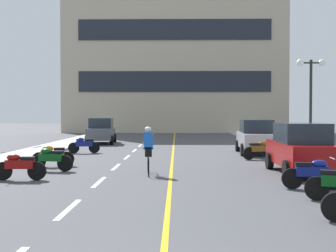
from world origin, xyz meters
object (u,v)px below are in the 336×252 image
Objects in this scene: parked_car_near at (302,148)px; motorcycle_7 at (259,149)px; cyclist_rider at (148,149)px; parked_car_mid at (256,137)px; motorcycle_8 at (84,145)px; motorcycle_3 at (313,173)px; motorcycle_5 at (51,159)px; motorcycle_6 at (53,155)px; street_lamp_mid at (311,84)px; motorcycle_4 at (19,166)px; parked_car_far at (101,131)px.

motorcycle_7 is (-0.58, 4.99, -0.44)m from parked_car_near.
cyclist_rider is at bearing -133.06° from motorcycle_7.
parked_car_mid is 2.56× the size of motorcycle_8.
motorcycle_3 is 1.00× the size of motorcycle_5.
motorcycle_3 is at bearing -92.01° from parked_car_mid.
motorcycle_6 is at bearing 151.00° from cyclist_rider.
street_lamp_mid is 3.93m from parked_car_mid.
motorcycle_6 and motorcycle_8 have the same top height.
motorcycle_7 is at bearing 36.84° from motorcycle_4.
motorcycle_4 is (-8.96, 1.59, 0.00)m from motorcycle_3.
street_lamp_mid is 1.12× the size of parked_car_mid.
street_lamp_mid is 2.86× the size of motorcycle_6.
motorcycle_5 is at bearing 80.67° from motorcycle_4.
motorcycle_3 is 10.37m from motorcycle_6.
motorcycle_8 is at bearing 128.06° from motorcycle_3.
motorcycle_8 is at bearing 89.87° from motorcycle_6.
parked_car_mid reaches higher than motorcycle_7.
motorcycle_6 is (-0.33, 1.43, 0.00)m from motorcycle_5.
motorcycle_4 is 3.72m from motorcycle_6.
motorcycle_5 is at bearing -87.46° from parked_car_far.
motorcycle_4 and motorcycle_6 have the same top height.
parked_car_near is 2.57× the size of motorcycle_7.
street_lamp_mid is 10.95m from motorcycle_3.
motorcycle_5 is (0.38, 2.30, 0.00)m from motorcycle_4.
parked_car_mid is 0.99× the size of parked_car_far.
motorcycle_5 is 1.02× the size of motorcycle_6.
street_lamp_mid is 2.87× the size of motorcycle_8.
street_lamp_mid is 2.81× the size of motorcycle_4.
street_lamp_mid is 12.30m from motorcycle_8.
motorcycle_5 is 1.02× the size of motorcycle_8.
motorcycle_5 is (-9.19, 0.56, -0.44)m from parked_car_near.
motorcycle_7 is 7.19m from cyclist_rider.
motorcycle_6 is (-9.31, -6.04, -0.44)m from parked_car_mid.
street_lamp_mid is 10.83m from cyclist_rider.
motorcycle_8 is (-9.29, 0.02, -0.44)m from parked_car_mid.
motorcycle_6 is (0.05, 3.72, 0.00)m from motorcycle_4.
motorcycle_7 is at bearing -18.88° from motorcycle_8.
cyclist_rider reaches higher than motorcycle_3.
parked_car_mid is 2.41× the size of cyclist_rider.
cyclist_rider is at bearing -64.13° from motorcycle_8.
motorcycle_4 is (0.30, -17.64, -0.44)m from parked_car_far.
parked_car_mid reaches higher than motorcycle_5.
motorcycle_7 is (8.98, 6.73, 0.00)m from motorcycle_4.
motorcycle_4 is 1.00× the size of motorcycle_5.
motorcycle_4 is at bearing -144.46° from street_lamp_mid.
parked_car_far is at bearing 105.20° from cyclist_rider.
parked_car_near and parked_car_far have the same top height.
parked_car_near is 0.99× the size of parked_car_mid.
parked_car_mid is 2.50× the size of motorcycle_4.
parked_car_far reaches higher than motorcycle_8.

